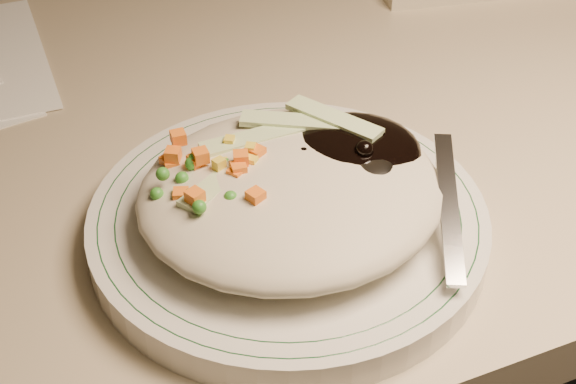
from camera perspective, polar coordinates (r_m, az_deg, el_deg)
name	(u,v)px	position (r m, az deg, el deg)	size (l,w,h in m)	color
desk	(314,228)	(0.83, 1.86, -2.58)	(1.40, 0.70, 0.74)	tan
plate	(288,223)	(0.52, 0.00, -2.24)	(0.26, 0.26, 0.02)	silver
plate_rim	(288,212)	(0.51, 0.00, -1.40)	(0.24, 0.24, 0.00)	#144723
meal	(295,184)	(0.50, 0.49, 0.57)	(0.21, 0.19, 0.05)	#B7AE94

